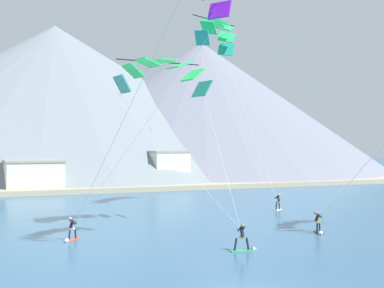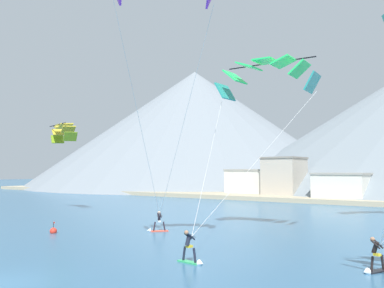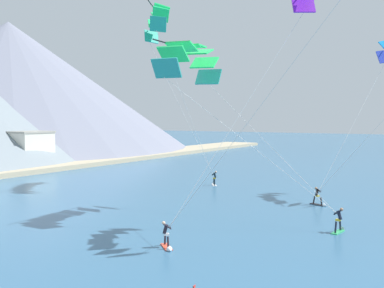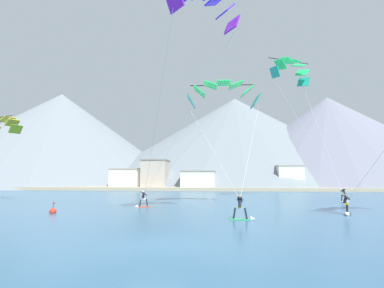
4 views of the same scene
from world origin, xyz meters
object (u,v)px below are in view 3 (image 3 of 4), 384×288
object	(u,v)px
kitesurfer_near_lead	(214,181)
kitesurfer_far_left	(340,224)
parafoil_kite_near_lead	(158,20)
kitesurfer_near_trail	(167,241)
parafoil_kite_far_left	(190,59)
kitesurfer_mid_center	(319,200)

from	to	relation	value
kitesurfer_near_lead	kitesurfer_far_left	size ratio (longest dim) A/B	0.98
parafoil_kite_near_lead	kitesurfer_near_trail	bearing A→B (deg)	-142.31
kitesurfer_far_left	parafoil_kite_near_lead	distance (m)	29.78
kitesurfer_near_trail	parafoil_kite_far_left	xyz separation A→B (m)	(8.14, 3.52, 12.02)
kitesurfer_near_trail	kitesurfer_mid_center	distance (m)	18.13
kitesurfer_near_lead	kitesurfer_far_left	world-z (taller)	kitesurfer_far_left
kitesurfer_far_left	parafoil_kite_near_lead	bearing A→B (deg)	67.99
kitesurfer_mid_center	parafoil_kite_far_left	world-z (taller)	parafoil_kite_far_left
kitesurfer_near_lead	parafoil_kite_far_left	distance (m)	19.82
kitesurfer_near_trail	kitesurfer_far_left	size ratio (longest dim) A/B	0.93
kitesurfer_near_trail	kitesurfer_far_left	world-z (taller)	kitesurfer_far_left
parafoil_kite_near_lead	kitesurfer_far_left	bearing A→B (deg)	-112.01
kitesurfer_mid_center	kitesurfer_far_left	distance (m)	9.08
kitesurfer_near_trail	kitesurfer_near_lead	bearing A→B (deg)	22.48
kitesurfer_far_left	parafoil_kite_far_left	xyz separation A→B (m)	(-1.19, 11.39, 11.93)
kitesurfer_near_lead	parafoil_kite_far_left	world-z (taller)	parafoil_kite_far_left
kitesurfer_near_lead	kitesurfer_near_trail	size ratio (longest dim) A/B	1.05
kitesurfer_far_left	kitesurfer_near_trail	bearing A→B (deg)	139.84
kitesurfer_mid_center	kitesurfer_far_left	size ratio (longest dim) A/B	0.96
kitesurfer_far_left	parafoil_kite_far_left	size ratio (longest dim) A/B	0.14
kitesurfer_near_lead	parafoil_kite_near_lead	xyz separation A→B (m)	(-4.60, 4.63, 18.12)
kitesurfer_near_trail	parafoil_kite_near_lead	xyz separation A→B (m)	(18.19, 14.06, 18.18)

